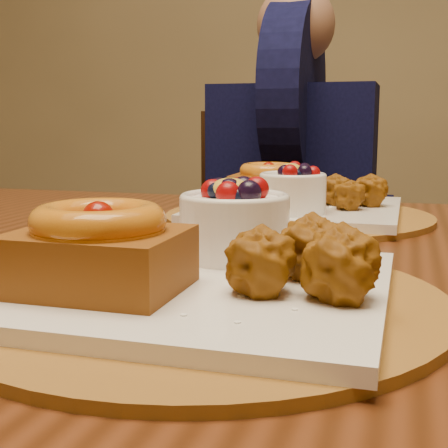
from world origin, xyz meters
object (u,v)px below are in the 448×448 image
(dining_table, at_px, (263,316))
(place_setting_far, at_px, (296,203))
(chair_far, at_px, (293,278))
(place_setting_near, at_px, (198,267))
(diner, at_px, (293,160))

(dining_table, relative_size, place_setting_far, 4.21)
(dining_table, height_order, chair_far, chair_far)
(dining_table, xyz_separation_m, place_setting_near, (-0.00, -0.21, 0.11))
(place_setting_near, bearing_deg, chair_far, 96.04)
(place_setting_near, relative_size, place_setting_far, 1.00)
(diner, bearing_deg, place_setting_far, -88.55)
(place_setting_near, distance_m, place_setting_far, 0.43)
(diner, bearing_deg, chair_far, 85.38)
(place_setting_far, distance_m, chair_far, 0.68)
(chair_far, height_order, diner, diner)
(dining_table, xyz_separation_m, place_setting_far, (-0.00, 0.22, 0.10))
(dining_table, distance_m, place_setting_near, 0.24)
(place_setting_far, relative_size, diner, 0.50)
(dining_table, bearing_deg, place_setting_far, 90.69)
(place_setting_near, distance_m, diner, 1.01)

